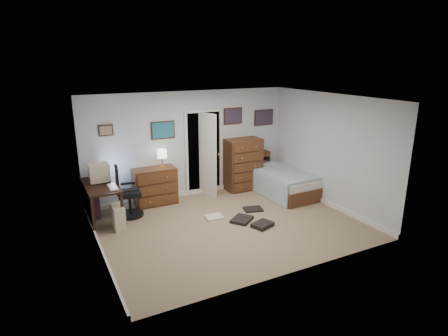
# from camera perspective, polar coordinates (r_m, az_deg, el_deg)

# --- Properties ---
(floor) EXTENTS (5.00, 4.00, 0.02)m
(floor) POSITION_cam_1_polar(r_m,az_deg,el_deg) (7.60, 0.77, -8.67)
(floor) COLOR gray
(floor) RESTS_ON ground
(computer_desk) EXTENTS (0.64, 1.36, 0.78)m
(computer_desk) POSITION_cam_1_polar(r_m,az_deg,el_deg) (7.97, -18.91, -3.62)
(computer_desk) COLOR black
(computer_desk) RESTS_ON floor
(crt_monitor) EXTENTS (0.41, 0.38, 0.37)m
(crt_monitor) POSITION_cam_1_polar(r_m,az_deg,el_deg) (8.02, -18.50, -0.67)
(crt_monitor) COLOR beige
(crt_monitor) RESTS_ON computer_desk
(keyboard) EXTENTS (0.16, 0.42, 0.02)m
(keyboard) POSITION_cam_1_polar(r_m,az_deg,el_deg) (7.62, -16.60, -2.79)
(keyboard) COLOR beige
(keyboard) RESTS_ON computer_desk
(pc_tower) EXTENTS (0.22, 0.44, 0.47)m
(pc_tower) POSITION_cam_1_polar(r_m,az_deg,el_deg) (7.64, -15.81, -7.19)
(pc_tower) COLOR beige
(pc_tower) RESTS_ON floor
(office_chair) EXTENTS (0.61, 0.61, 1.10)m
(office_chair) POSITION_cam_1_polar(r_m,az_deg,el_deg) (8.07, -14.63, -4.33)
(office_chair) COLOR black
(office_chair) RESTS_ON floor
(media_stack) EXTENTS (0.18, 0.18, 0.88)m
(media_stack) POSITION_cam_1_polar(r_m,az_deg,el_deg) (8.15, -19.14, -4.39)
(media_stack) COLOR maroon
(media_stack) RESTS_ON floor
(low_dresser) EXTENTS (0.96, 0.49, 0.84)m
(low_dresser) POSITION_cam_1_polar(r_m,az_deg,el_deg) (8.64, -10.48, -2.73)
(low_dresser) COLOR #5C2F1D
(low_dresser) RESTS_ON floor
(table_lamp) EXTENTS (0.22, 0.22, 0.41)m
(table_lamp) POSITION_cam_1_polar(r_m,az_deg,el_deg) (8.49, -9.44, 2.08)
(table_lamp) COLOR gold
(table_lamp) RESTS_ON low_dresser
(doorway) EXTENTS (0.96, 1.12, 2.05)m
(doorway) POSITION_cam_1_polar(r_m,az_deg,el_deg) (9.35, -3.85, 2.68)
(doorway) COLOR black
(doorway) RESTS_ON floor
(tall_dresser) EXTENTS (0.90, 0.54, 1.30)m
(tall_dresser) POSITION_cam_1_polar(r_m,az_deg,el_deg) (9.41, 2.91, 0.57)
(tall_dresser) COLOR #5C2F1D
(tall_dresser) RESTS_ON floor
(headboard_bookcase) EXTENTS (0.99, 0.26, 0.89)m
(headboard_bookcase) POSITION_cam_1_polar(r_m,az_deg,el_deg) (9.71, 4.24, -0.04)
(headboard_bookcase) COLOR #5C2F1D
(headboard_bookcase) RESTS_ON floor
(bed) EXTENTS (1.09, 1.96, 0.63)m
(bed) POSITION_cam_1_polar(r_m,az_deg,el_deg) (9.30, 8.58, -2.05)
(bed) COLOR #5C2F1D
(bed) RESTS_ON floor
(wall_posters) EXTENTS (4.38, 0.04, 0.60)m
(wall_posters) POSITION_cam_1_polar(r_m,az_deg,el_deg) (9.03, -1.89, 7.04)
(wall_posters) COLOR #331E11
(wall_posters) RESTS_ON floor
(floor_clutter) EXTENTS (1.38, 1.22, 0.08)m
(floor_clutter) POSITION_cam_1_polar(r_m,az_deg,el_deg) (7.78, 3.26, -7.75)
(floor_clutter) COLOR black
(floor_clutter) RESTS_ON floor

